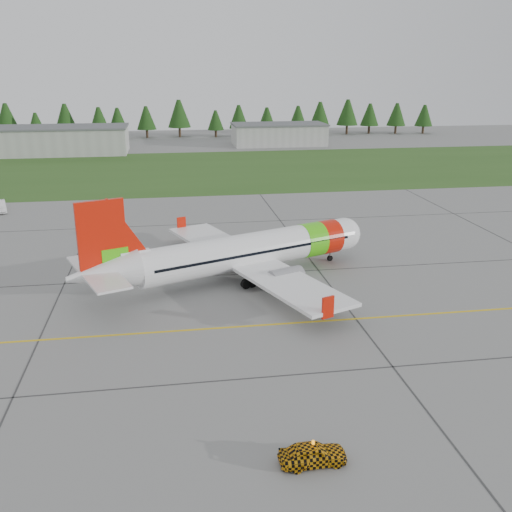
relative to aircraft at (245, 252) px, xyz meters
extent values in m
plane|color=gray|center=(-2.26, -18.91, -2.70)|extent=(320.00, 320.00, 0.00)
cylinder|color=white|center=(0.69, 0.27, 0.04)|extent=(22.59, 11.61, 3.44)
sphere|color=white|center=(11.36, 4.48, 0.04)|extent=(3.44, 3.44, 3.44)
cone|color=white|center=(-12.84, -5.06, 0.35)|extent=(7.00, 5.46, 3.44)
cube|color=black|center=(11.61, 4.57, 0.35)|extent=(2.15, 2.65, 0.49)
cylinder|color=#49D10F|center=(7.26, 2.86, 0.04)|extent=(3.42, 4.12, 3.52)
cylinder|color=red|center=(9.23, 3.64, 0.04)|extent=(3.10, 3.99, 3.52)
cube|color=white|center=(0.28, 0.11, -0.93)|extent=(14.86, 28.03, 0.32)
cube|color=red|center=(-5.68, 12.83, -0.45)|extent=(1.04, 0.54, 1.76)
cube|color=red|center=(4.61, -13.26, -0.45)|extent=(1.04, 0.54, 1.76)
cylinder|color=gray|center=(-0.26, 5.11, -1.42)|extent=(3.63, 2.89, 1.85)
cylinder|color=gray|center=(3.29, -3.92, -1.42)|extent=(3.63, 2.89, 1.85)
cube|color=red|center=(-12.68, -5.00, 3.30)|extent=(3.89, 1.78, 6.70)
cube|color=#49D10F|center=(-11.78, -4.64, 1.36)|extent=(2.27, 1.19, 2.12)
cube|color=white|center=(-13.25, -5.22, 0.57)|extent=(6.34, 10.47, 0.19)
cylinder|color=slate|center=(9.72, 3.83, -2.08)|extent=(0.16, 0.16, 1.23)
cylinder|color=black|center=(9.72, 3.83, -2.40)|extent=(0.65, 0.45, 0.60)
cylinder|color=slate|center=(-1.44, 2.09, -1.86)|extent=(0.19, 0.19, 1.68)
cylinder|color=black|center=(-1.77, 1.96, -2.24)|extent=(1.00, 0.71, 0.92)
cylinder|color=slate|center=(0.37, -2.51, -1.86)|extent=(0.19, 0.19, 1.68)
cylinder|color=black|center=(0.04, -2.64, -2.24)|extent=(1.00, 0.71, 0.92)
imported|color=#F5A80D|center=(-0.26, -27.89, -0.92)|extent=(1.26, 1.47, 3.56)
cube|color=#30561E|center=(-2.26, 63.09, -2.68)|extent=(320.00, 50.00, 0.03)
cube|color=gold|center=(-2.26, -10.91, -2.68)|extent=(120.00, 0.25, 0.02)
cube|color=#A8A8A3|center=(-32.26, 91.09, 0.30)|extent=(32.00, 14.00, 6.00)
cube|color=#A8A8A3|center=(22.74, 99.09, -0.10)|extent=(24.00, 12.00, 5.20)
camera|label=1|loc=(-7.00, -51.94, 16.95)|focal=40.00mm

